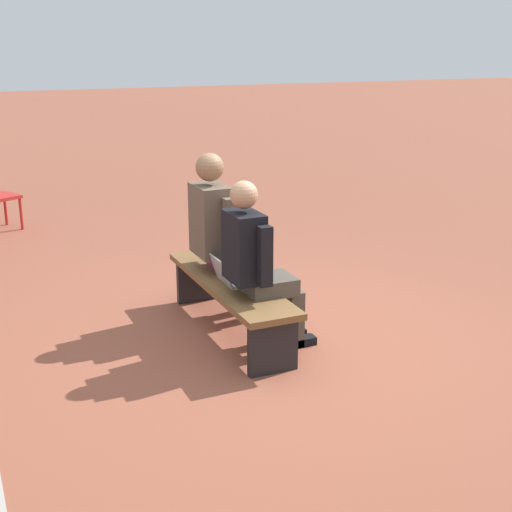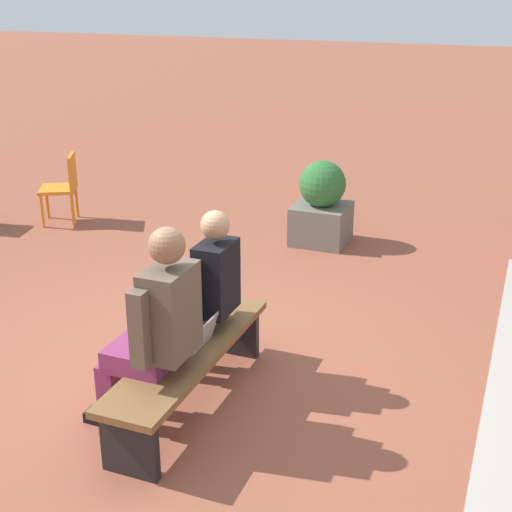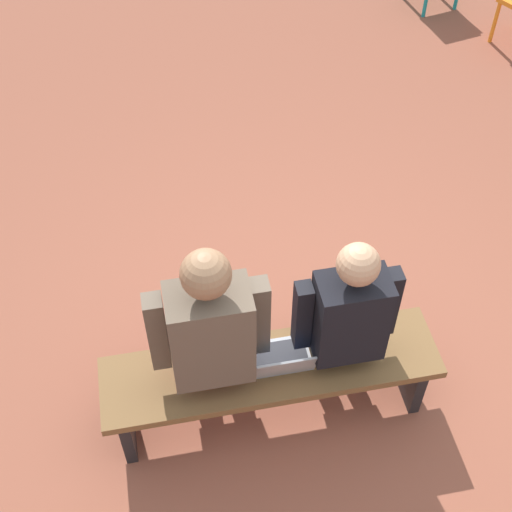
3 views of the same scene
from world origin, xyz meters
name	(u,v)px [view 1 (image 1 of 3)]	position (x,y,z in m)	size (l,w,h in m)	color
ground_plane	(268,344)	(0.00, 0.00, 0.00)	(60.00, 60.00, 0.00)	brown
bench	(230,291)	(0.34, 0.18, 0.35)	(1.80, 0.44, 0.45)	brown
person_student	(257,261)	(-0.04, 0.11, 0.71)	(0.53, 0.67, 1.32)	#4C473D
person_adult	(224,233)	(0.65, 0.11, 0.75)	(0.59, 0.75, 1.43)	#7F2D5B
laptop	(231,276)	(0.28, 0.19, 0.50)	(0.32, 0.29, 0.21)	#9EA0A5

